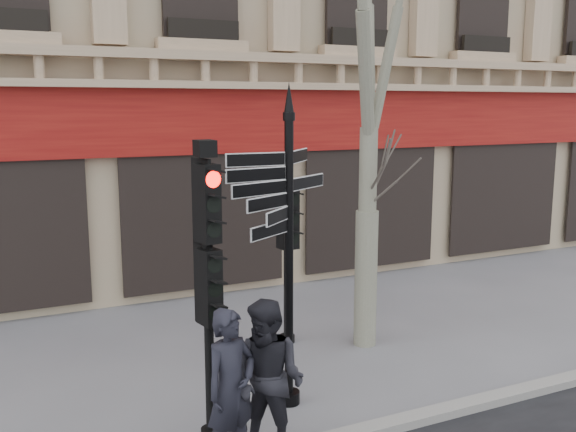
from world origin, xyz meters
name	(u,v)px	position (x,y,z in m)	size (l,w,h in m)	color
ground	(317,389)	(0.00, 0.00, 0.00)	(80.00, 80.00, 0.00)	slate
kerb	(372,430)	(0.00, -1.40, 0.06)	(80.00, 0.25, 0.12)	gray
fingerpost	(289,193)	(-0.54, -0.22, 2.82)	(2.28, 2.28, 4.20)	black
traffic_signal_main	(207,256)	(-1.77, -0.64, 2.24)	(0.44, 0.35, 3.54)	black
traffic_signal_secondary	(287,235)	(0.39, 1.80, 1.83)	(0.47, 0.36, 2.62)	black
pedestrian_a	(231,389)	(-1.76, -1.30, 0.90)	(0.65, 0.43, 1.79)	black
pedestrian_b	(268,380)	(-1.31, -1.30, 0.91)	(0.88, 0.69, 1.82)	black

